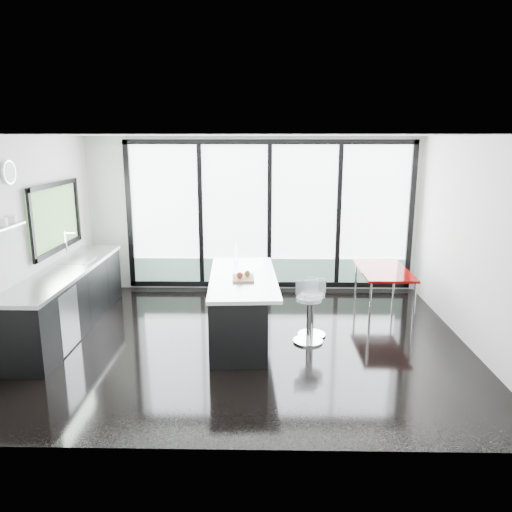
{
  "coord_description": "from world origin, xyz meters",
  "views": [
    {
      "loc": [
        0.24,
        -6.51,
        2.78
      ],
      "look_at": [
        0.1,
        0.3,
        1.15
      ],
      "focal_mm": 35.0,
      "sensor_mm": 36.0,
      "label": 1
    }
  ],
  "objects_px": {
    "island": "(238,306)",
    "bar_stool_far": "(312,315)",
    "red_table": "(383,291)",
    "bar_stool_near": "(308,320)"
  },
  "relations": [
    {
      "from": "island",
      "to": "bar_stool_far",
      "type": "bearing_deg",
      "value": 2.23
    },
    {
      "from": "red_table",
      "to": "island",
      "type": "bearing_deg",
      "value": -154.94
    },
    {
      "from": "island",
      "to": "red_table",
      "type": "xyz_separation_m",
      "value": [
        2.29,
        1.07,
        -0.1
      ]
    },
    {
      "from": "bar_stool_near",
      "to": "red_table",
      "type": "xyz_separation_m",
      "value": [
        1.31,
        1.26,
        0.03
      ]
    },
    {
      "from": "bar_stool_near",
      "to": "bar_stool_far",
      "type": "relative_size",
      "value": 1.04
    },
    {
      "from": "red_table",
      "to": "bar_stool_near",
      "type": "bearing_deg",
      "value": -135.98
    },
    {
      "from": "bar_stool_far",
      "to": "island",
      "type": "bearing_deg",
      "value": -157.62
    },
    {
      "from": "island",
      "to": "red_table",
      "type": "bearing_deg",
      "value": 25.06
    },
    {
      "from": "island",
      "to": "bar_stool_far",
      "type": "xyz_separation_m",
      "value": [
        1.05,
        0.04,
        -0.14
      ]
    },
    {
      "from": "island",
      "to": "red_table",
      "type": "height_order",
      "value": "island"
    }
  ]
}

